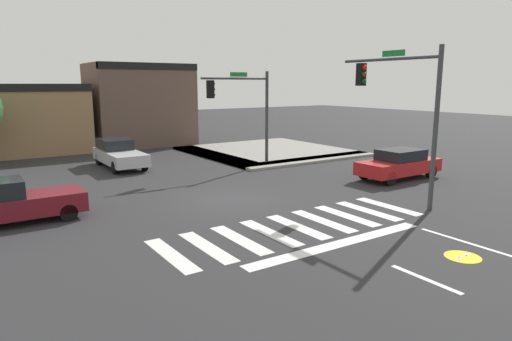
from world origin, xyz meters
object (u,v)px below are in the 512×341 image
Objects in this scene: traffic_signal_northeast at (243,102)px; car_maroon at (11,202)px; car_red at (399,164)px; car_silver at (119,153)px; traffic_signal_southeast at (401,97)px.

car_maroon is at bearing 20.35° from traffic_signal_northeast.
car_red is at bearing -8.51° from car_maroon.
car_silver is 15.50m from car_red.
car_maroon is (-6.37, -8.62, -0.02)m from car_silver.
car_silver is at bearing -34.44° from traffic_signal_northeast.
car_red is (4.81, -7.12, -2.98)m from traffic_signal_northeast.
traffic_signal_northeast is at bearing 6.32° from traffic_signal_southeast.
car_silver is 1.04× the size of car_red.
car_red is at bearing 43.85° from car_silver.
traffic_signal_northeast is at bearing 20.35° from car_maroon.
car_red is 17.29m from car_maroon.
car_maroon is (-12.29, -4.56, -2.98)m from traffic_signal_northeast.
car_maroon is at bearing -8.51° from car_red.
traffic_signal_northeast is 0.89× the size of traffic_signal_southeast.
car_silver is 10.71m from car_maroon.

